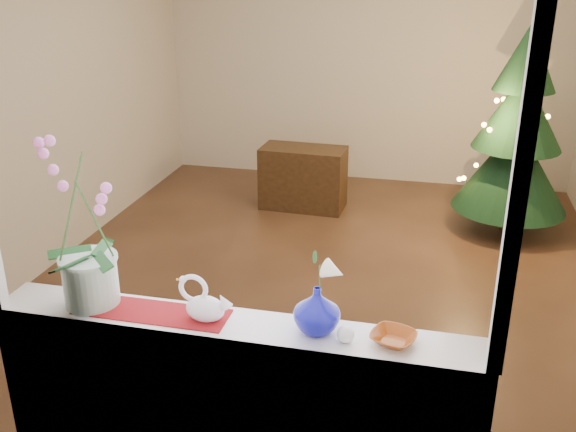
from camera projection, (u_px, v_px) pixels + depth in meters
The scene contains 16 objects.
ground at pixel (325, 271), 5.27m from camera, with size 5.00×5.00×0.00m, color #362216.
wall_back at pixel (368, 61), 7.02m from camera, with size 4.50×0.10×2.70m, color beige.
wall_front at pixel (219, 245), 2.50m from camera, with size 4.50×0.10×2.70m, color beige.
wall_left at pixel (57, 95), 5.24m from camera, with size 0.10×5.00×2.70m, color beige.
window_apron at pixel (230, 425), 2.88m from camera, with size 2.20×0.08×0.88m, color white.
windowsill at pixel (233, 327), 2.79m from camera, with size 2.20×0.26×0.04m, color white.
window_frame at pixel (218, 156), 2.40m from camera, with size 2.22×0.06×1.60m, color white, non-canonical shape.
runner at pixel (152, 312), 2.86m from camera, with size 0.70×0.20×0.01m, color maroon.
orchid_pot at pixel (83, 225), 2.79m from camera, with size 0.27×0.27×0.78m, color white, non-canonical shape.
swan at pixel (205, 299), 2.77m from camera, with size 0.24×0.11×0.20m, color white, non-canonical shape.
blue_vase at pixel (317, 307), 2.68m from camera, with size 0.23×0.23×0.24m, color #070976.
lily at pixel (318, 262), 2.60m from camera, with size 0.13×0.08×0.18m, color white, non-canonical shape.
paperweight at pixel (346, 334), 2.63m from camera, with size 0.07×0.07×0.07m, color white.
amber_dish at pixel (393, 339), 2.63m from camera, with size 0.16×0.16×0.04m, color #8B3B10.
xmas_tree at pixel (517, 132), 5.74m from camera, with size 1.04×1.04×1.89m, color black, non-canonical shape.
side_table at pixel (303, 178), 6.52m from camera, with size 0.84×0.42×0.63m, color black.
Camera 1 is at (0.78, -4.66, 2.39)m, focal length 40.00 mm.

